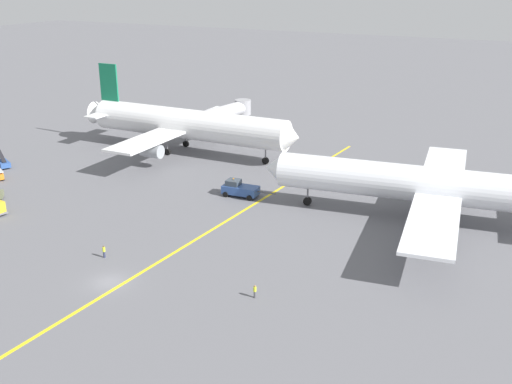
% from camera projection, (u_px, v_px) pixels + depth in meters
% --- Properties ---
extents(ground_plane, '(600.00, 600.00, 0.00)m').
position_uv_depth(ground_plane, '(109.00, 282.00, 72.25)').
color(ground_plane, slate).
extents(taxiway_stripe, '(7.96, 119.80, 0.01)m').
position_uv_depth(taxiway_stripe, '(173.00, 253.00, 79.63)').
color(taxiway_stripe, yellow).
rests_on(taxiway_stripe, ground).
extents(airliner_at_gate_left, '(48.09, 40.82, 16.70)m').
position_uv_depth(airliner_at_gate_left, '(187.00, 124.00, 121.68)').
color(airliner_at_gate_left, white).
rests_on(airliner_at_gate_left, ground).
extents(airliner_being_pushed, '(49.32, 46.82, 17.10)m').
position_uv_depth(airliner_being_pushed, '(428.00, 185.00, 88.46)').
color(airliner_being_pushed, white).
rests_on(airliner_being_pushed, ground).
extents(pushback_tug, '(9.18, 3.39, 2.97)m').
position_uv_depth(pushback_tug, '(240.00, 189.00, 99.41)').
color(pushback_tug, '#2D4C8C').
rests_on(pushback_tug, ground).
extents(gse_belt_loader_portside, '(4.94, 3.44, 3.02)m').
position_uv_depth(gse_belt_loader_portside, '(3.00, 163.00, 114.17)').
color(gse_belt_loader_portside, '#2D5199').
rests_on(gse_belt_loader_portside, ground).
extents(ground_crew_wing_walker_right, '(0.36, 0.36, 1.61)m').
position_uv_depth(ground_crew_wing_walker_right, '(255.00, 291.00, 68.54)').
color(ground_crew_wing_walker_right, '#4C4C51').
rests_on(ground_crew_wing_walker_right, ground).
extents(ground_crew_marshaller_foreground, '(0.36, 0.36, 1.69)m').
position_uv_depth(ground_crew_marshaller_foreground, '(104.00, 251.00, 78.14)').
color(ground_crew_marshaller_foreground, '#2D3351').
rests_on(ground_crew_marshaller_foreground, ground).
extents(jet_bridge, '(5.94, 18.36, 5.92)m').
position_uv_depth(jet_bridge, '(227.00, 112.00, 140.37)').
color(jet_bridge, '#B7B7BC').
rests_on(jet_bridge, ground).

